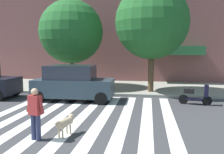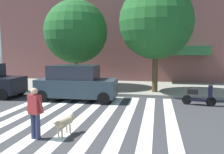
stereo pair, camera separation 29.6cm
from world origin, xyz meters
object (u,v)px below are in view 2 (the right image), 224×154
(street_tree_nearest, at_px, (76,32))
(street_tree_middle, at_px, (156,22))
(pedestrian_dog_walker, at_px, (35,110))
(parked_car_behind_first, at_px, (76,83))
(dog_on_leash, at_px, (65,122))
(parked_scooter, at_px, (199,96))

(street_tree_nearest, bearing_deg, street_tree_middle, -10.04)
(pedestrian_dog_walker, bearing_deg, street_tree_nearest, 101.76)
(street_tree_middle, bearing_deg, street_tree_nearest, 169.96)
(parked_car_behind_first, relative_size, dog_on_leash, 4.39)
(street_tree_nearest, bearing_deg, parked_car_behind_first, -71.02)
(parked_car_behind_first, distance_m, street_tree_middle, 6.18)
(street_tree_nearest, xyz_separation_m, street_tree_middle, (5.55, -0.98, 0.44))
(street_tree_middle, height_order, pedestrian_dog_walker, street_tree_middle)
(parked_car_behind_first, relative_size, street_tree_middle, 0.66)
(dog_on_leash, bearing_deg, pedestrian_dog_walker, -145.91)
(parked_car_behind_first, xyz_separation_m, dog_on_leash, (1.48, -5.27, -0.51))
(street_tree_middle, bearing_deg, pedestrian_dog_walker, -112.83)
(dog_on_leash, bearing_deg, parked_scooter, 46.18)
(street_tree_middle, height_order, dog_on_leash, street_tree_middle)
(parked_car_behind_first, distance_m, street_tree_nearest, 4.98)
(parked_scooter, bearing_deg, street_tree_middle, 129.57)
(street_tree_nearest, height_order, pedestrian_dog_walker, street_tree_nearest)
(parked_car_behind_first, bearing_deg, street_tree_middle, 32.25)
(pedestrian_dog_walker, bearing_deg, dog_on_leash, 34.09)
(parked_car_behind_first, height_order, street_tree_middle, street_tree_middle)
(parked_car_behind_first, bearing_deg, street_tree_nearest, 108.98)
(street_tree_middle, xyz_separation_m, pedestrian_dog_walker, (-3.57, -8.49, -3.57))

